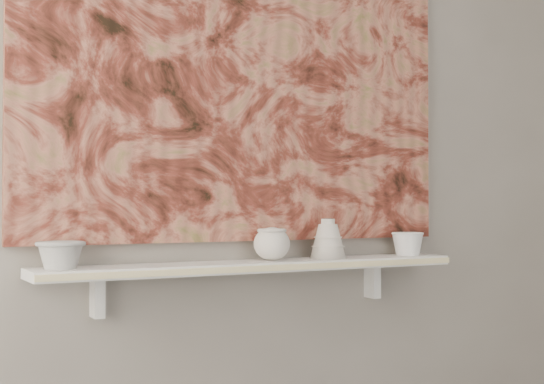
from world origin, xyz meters
TOP-DOWN VIEW (x-y plane):
  - wall_back at (0.00, 1.60)m, footprint 3.60×0.00m
  - shelf at (0.00, 1.51)m, footprint 1.40×0.18m
  - shelf_stripe at (0.00, 1.41)m, footprint 1.40×0.01m
  - bracket_left at (-0.49, 1.57)m, footprint 0.03×0.06m
  - bracket_right at (0.49, 1.57)m, footprint 0.03×0.06m
  - painting at (0.00, 1.59)m, footprint 1.50×0.02m
  - house_motif at (0.45, 1.57)m, footprint 0.09×0.00m
  - bowl_grey at (-0.61, 1.51)m, footprint 0.17×0.17m
  - cup_cream at (0.05, 1.51)m, footprint 0.14×0.14m
  - bell_vessel at (0.26, 1.51)m, footprint 0.15×0.15m
  - bowl_white at (0.60, 1.51)m, footprint 0.15×0.15m

SIDE VIEW (x-z plane):
  - bracket_left at x=-0.49m, z-range 0.78..0.90m
  - bracket_right at x=0.49m, z-range 0.78..0.90m
  - shelf at x=0.00m, z-range 0.90..0.93m
  - shelf_stripe at x=0.00m, z-range 0.91..0.92m
  - bowl_grey at x=-0.61m, z-range 0.93..1.01m
  - bowl_white at x=0.60m, z-range 0.93..1.01m
  - cup_cream at x=0.05m, z-range 0.93..1.04m
  - bell_vessel at x=0.26m, z-range 0.93..1.06m
  - house_motif at x=0.45m, z-range 1.19..1.27m
  - wall_back at x=0.00m, z-range -0.45..3.15m
  - painting at x=0.00m, z-range 0.99..2.09m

